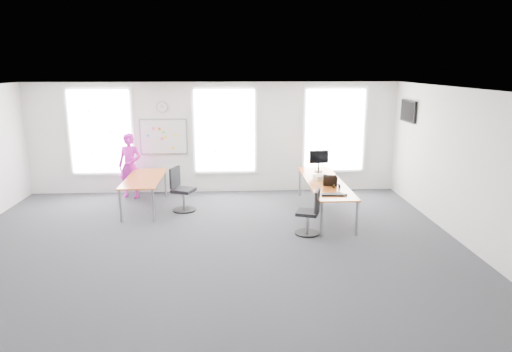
{
  "coord_description": "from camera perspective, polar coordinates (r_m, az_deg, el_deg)",
  "views": [
    {
      "loc": [
        0.5,
        -8.33,
        3.41
      ],
      "look_at": [
        1.0,
        1.2,
        1.1
      ],
      "focal_mm": 32.0,
      "sensor_mm": 36.0,
      "label": 1
    }
  ],
  "objects": [
    {
      "name": "ceiling",
      "position": [
        8.36,
        -6.56,
        10.71
      ],
      "size": [
        10.0,
        10.0,
        0.0
      ],
      "primitive_type": "plane",
      "rotation": [
        3.14,
        0.0,
        0.0
      ],
      "color": "silver",
      "rests_on": "ground"
    },
    {
      "name": "wall_back",
      "position": [
        12.49,
        -5.3,
        4.75
      ],
      "size": [
        10.0,
        0.0,
        10.0
      ],
      "primitive_type": "plane",
      "rotation": [
        1.57,
        0.0,
        0.0
      ],
      "color": "white",
      "rests_on": "ground"
    },
    {
      "name": "desk_right",
      "position": [
        10.81,
        8.6,
        -0.96
      ],
      "size": [
        0.84,
        3.17,
        0.77
      ],
      "color": "orange",
      "rests_on": "ground"
    },
    {
      "name": "headphones",
      "position": [
        10.25,
        10.0,
        -1.28
      ],
      "size": [
        0.16,
        0.09,
        0.09
      ],
      "rotation": [
        0.0,
        0.0,
        -0.23
      ],
      "color": "black",
      "rests_on": "desk_right"
    },
    {
      "name": "chair_left",
      "position": [
        11.11,
        -9.32,
        -1.96
      ],
      "size": [
        0.62,
        0.62,
        1.06
      ],
      "rotation": [
        0.0,
        0.0,
        1.2
      ],
      "color": "black",
      "rests_on": "ground"
    },
    {
      "name": "window_mid",
      "position": [
        12.42,
        -3.93,
        5.66
      ],
      "size": [
        1.6,
        0.06,
        2.2
      ],
      "primitive_type": "cube",
      "color": "white",
      "rests_on": "wall_back"
    },
    {
      "name": "desk_left",
      "position": [
        11.41,
        -13.81,
        -0.51
      ],
      "size": [
        0.84,
        2.11,
        0.77
      ],
      "color": "orange",
      "rests_on": "ground"
    },
    {
      "name": "window_left",
      "position": [
        12.9,
        -18.81,
        5.26
      ],
      "size": [
        1.6,
        0.06,
        2.2
      ],
      "primitive_type": "cube",
      "color": "white",
      "rests_on": "wall_back"
    },
    {
      "name": "monitor",
      "position": [
        11.72,
        7.87,
        2.12
      ],
      "size": [
        0.5,
        0.2,
        0.55
      ],
      "rotation": [
        0.0,
        0.0,
        0.11
      ],
      "color": "black",
      "rests_on": "desk_right"
    },
    {
      "name": "laptop_sleeve",
      "position": [
        10.38,
        9.26,
        -0.62
      ],
      "size": [
        0.31,
        0.21,
        0.25
      ],
      "rotation": [
        0.0,
        0.0,
        -0.16
      ],
      "color": "black",
      "rests_on": "desk_right"
    },
    {
      "name": "paper_stack",
      "position": [
        10.94,
        8.16,
        -0.2
      ],
      "size": [
        0.38,
        0.33,
        0.11
      ],
      "primitive_type": "cube",
      "rotation": [
        0.0,
        0.0,
        0.27
      ],
      "color": "beige",
      "rests_on": "desk_right"
    },
    {
      "name": "lens_cap",
      "position": [
        9.96,
        10.36,
        -1.96
      ],
      "size": [
        0.08,
        0.08,
        0.01
      ],
      "primitive_type": "cylinder",
      "rotation": [
        0.0,
        0.0,
        -0.18
      ],
      "color": "black",
      "rests_on": "desk_right"
    },
    {
      "name": "person",
      "position": [
        12.41,
        -15.48,
        1.24
      ],
      "size": [
        0.7,
        0.54,
        1.72
      ],
      "primitive_type": "imported",
      "rotation": [
        0.0,
        0.0,
        -0.23
      ],
      "color": "#D31BB6",
      "rests_on": "ground"
    },
    {
      "name": "mouse",
      "position": [
        9.7,
        11.17,
        -2.32
      ],
      "size": [
        0.09,
        0.12,
        0.04
      ],
      "primitive_type": "ellipsoid",
      "rotation": [
        0.0,
        0.0,
        -0.21
      ],
      "color": "black",
      "rests_on": "desk_right"
    },
    {
      "name": "wall_right",
      "position": [
        9.66,
        24.83,
        0.93
      ],
      "size": [
        0.0,
        10.0,
        10.0
      ],
      "primitive_type": "plane",
      "rotation": [
        1.57,
        0.0,
        -1.57
      ],
      "color": "white",
      "rests_on": "ground"
    },
    {
      "name": "keyboard",
      "position": [
        9.68,
        9.58,
        -2.33
      ],
      "size": [
        0.49,
        0.21,
        0.02
      ],
      "primitive_type": "cube",
      "rotation": [
        0.0,
        0.0,
        -0.09
      ],
      "color": "black",
      "rests_on": "desk_right"
    },
    {
      "name": "chair_right",
      "position": [
        9.5,
        6.79,
        -4.85
      ],
      "size": [
        0.55,
        0.55,
        0.96
      ],
      "rotation": [
        0.0,
        0.0,
        -1.92
      ],
      "color": "black",
      "rests_on": "ground"
    },
    {
      "name": "wall_front",
      "position": [
        4.76,
        -8.94,
        -10.21
      ],
      "size": [
        10.0,
        0.0,
        10.0
      ],
      "primitive_type": "plane",
      "rotation": [
        -1.57,
        0.0,
        0.0
      ],
      "color": "white",
      "rests_on": "ground"
    },
    {
      "name": "tv",
      "position": [
        12.22,
        18.52,
        7.7
      ],
      "size": [
        0.06,
        0.9,
        0.55
      ],
      "primitive_type": "cube",
      "color": "black",
      "rests_on": "wall_right"
    },
    {
      "name": "wall_clock",
      "position": [
        12.48,
        -11.66,
        8.46
      ],
      "size": [
        0.3,
        0.04,
        0.3
      ],
      "primitive_type": "cylinder",
      "rotation": [
        1.57,
        0.0,
        0.0
      ],
      "color": "gray",
      "rests_on": "wall_back"
    },
    {
      "name": "window_right",
      "position": [
        12.73,
        9.76,
        5.69
      ],
      "size": [
        1.6,
        0.06,
        2.2
      ],
      "primitive_type": "cube",
      "color": "white",
      "rests_on": "wall_back"
    },
    {
      "name": "whiteboard",
      "position": [
        12.58,
        -11.49,
        4.83
      ],
      "size": [
        1.2,
        0.03,
        0.9
      ],
      "primitive_type": "cube",
      "color": "silver",
      "rests_on": "wall_back"
    },
    {
      "name": "floor",
      "position": [
        9.01,
        -6.04,
        -8.7
      ],
      "size": [
        10.0,
        10.0,
        0.0
      ],
      "primitive_type": "plane",
      "color": "#28282D",
      "rests_on": "ground"
    }
  ]
}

